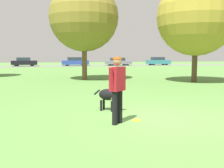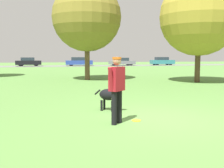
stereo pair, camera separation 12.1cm
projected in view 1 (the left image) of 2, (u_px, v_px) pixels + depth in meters
ground_plane at (158, 119)px, 6.94m from camera, size 120.00×120.00×0.00m
far_road_strip at (65, 66)px, 42.41m from camera, size 120.00×6.00×0.01m
person at (117, 85)px, 6.34m from camera, size 0.56×0.51×1.64m
dog at (109, 95)px, 7.92m from camera, size 0.81×0.67×0.69m
frisbee at (137, 120)px, 6.74m from camera, size 0.23×0.23×0.02m
tree_mid_center at (84, 17)px, 17.65m from camera, size 4.66×4.66×6.60m
tree_near_right at (196, 17)px, 16.13m from camera, size 4.84×4.84×6.49m
parked_car_black at (24, 62)px, 41.17m from camera, size 3.91×1.72×1.38m
parked_car_blue at (75, 62)px, 42.72m from camera, size 4.34×1.81×1.42m
parked_car_grey at (118, 62)px, 44.36m from camera, size 4.36×2.01×1.31m
parked_car_teal at (158, 61)px, 46.33m from camera, size 4.15×1.78×1.42m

